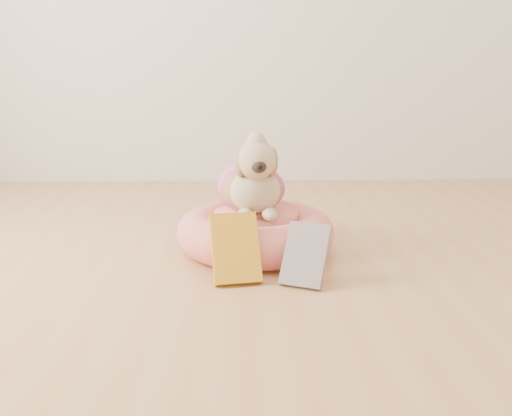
{
  "coord_description": "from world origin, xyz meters",
  "views": [
    {
      "loc": [
        0.12,
        -1.22,
        0.66
      ],
      "look_at": [
        0.18,
        0.78,
        0.18
      ],
      "focal_mm": 40.0,
      "sensor_mm": 36.0,
      "label": 1
    }
  ],
  "objects_px": {
    "pet_bed": "(256,232)",
    "book_white": "(305,255)",
    "dog": "(252,170)",
    "book_yellow": "(235,248)"
  },
  "relations": [
    {
      "from": "book_yellow",
      "to": "book_white",
      "type": "relative_size",
      "value": 1.1
    },
    {
      "from": "pet_bed",
      "to": "dog",
      "type": "relative_size",
      "value": 1.39
    },
    {
      "from": "book_yellow",
      "to": "book_white",
      "type": "distance_m",
      "value": 0.22
    },
    {
      "from": "pet_bed",
      "to": "book_white",
      "type": "relative_size",
      "value": 2.81
    },
    {
      "from": "pet_bed",
      "to": "book_white",
      "type": "distance_m",
      "value": 0.37
    },
    {
      "from": "dog",
      "to": "book_yellow",
      "type": "height_order",
      "value": "dog"
    },
    {
      "from": "dog",
      "to": "book_white",
      "type": "distance_m",
      "value": 0.43
    },
    {
      "from": "book_white",
      "to": "book_yellow",
      "type": "bearing_deg",
      "value": -164.27
    },
    {
      "from": "dog",
      "to": "pet_bed",
      "type": "bearing_deg",
      "value": -32.83
    },
    {
      "from": "dog",
      "to": "book_yellow",
      "type": "xyz_separation_m",
      "value": [
        -0.06,
        -0.31,
        -0.2
      ]
    }
  ]
}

